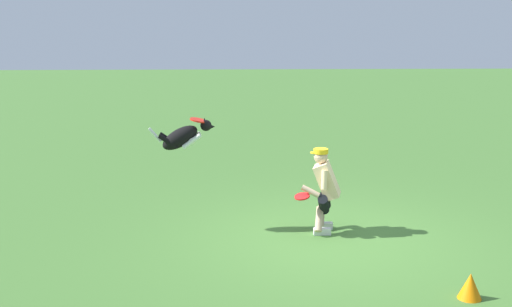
{
  "coord_description": "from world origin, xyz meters",
  "views": [
    {
      "loc": [
        1.44,
        9.01,
        3.27
      ],
      "look_at": [
        1.1,
        -0.52,
        1.21
      ],
      "focal_mm": 45.63,
      "sensor_mm": 36.0,
      "label": 1
    }
  ],
  "objects_px": {
    "dog": "(183,137)",
    "training_cone": "(470,286)",
    "person": "(324,188)",
    "frisbee_flying": "(198,120)",
    "frisbee_held": "(302,196)"
  },
  "relations": [
    {
      "from": "frisbee_held",
      "to": "dog",
      "type": "bearing_deg",
      "value": -12.18
    },
    {
      "from": "person",
      "to": "dog",
      "type": "height_order",
      "value": "dog"
    },
    {
      "from": "frisbee_flying",
      "to": "frisbee_held",
      "type": "height_order",
      "value": "frisbee_flying"
    },
    {
      "from": "training_cone",
      "to": "frisbee_held",
      "type": "bearing_deg",
      "value": -52.6
    },
    {
      "from": "dog",
      "to": "frisbee_flying",
      "type": "distance_m",
      "value": 0.34
    },
    {
      "from": "dog",
      "to": "training_cone",
      "type": "distance_m",
      "value": 4.59
    },
    {
      "from": "person",
      "to": "frisbee_flying",
      "type": "relative_size",
      "value": 5.22
    },
    {
      "from": "training_cone",
      "to": "frisbee_flying",
      "type": "bearing_deg",
      "value": -39.13
    },
    {
      "from": "training_cone",
      "to": "person",
      "type": "bearing_deg",
      "value": -60.33
    },
    {
      "from": "dog",
      "to": "frisbee_flying",
      "type": "relative_size",
      "value": 4.04
    },
    {
      "from": "dog",
      "to": "frisbee_held",
      "type": "distance_m",
      "value": 2.0
    },
    {
      "from": "dog",
      "to": "training_cone",
      "type": "height_order",
      "value": "dog"
    },
    {
      "from": "frisbee_flying",
      "to": "person",
      "type": "bearing_deg",
      "value": 172.89
    },
    {
      "from": "person",
      "to": "dog",
      "type": "relative_size",
      "value": 1.29
    },
    {
      "from": "person",
      "to": "dog",
      "type": "bearing_deg",
      "value": 7.88
    }
  ]
}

